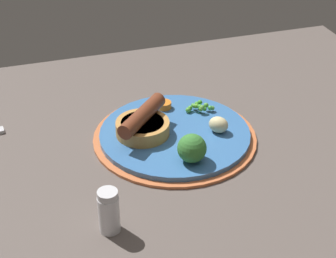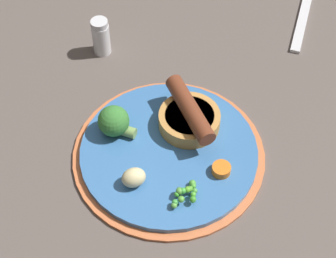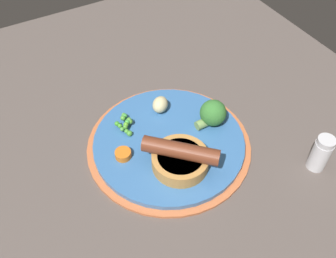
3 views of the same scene
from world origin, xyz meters
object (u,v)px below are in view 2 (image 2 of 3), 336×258
(dinner_plate, at_px, (169,153))
(broccoli_floret_near, at_px, (114,122))
(carrot_slice_2, at_px, (221,169))
(fork, at_px, (303,17))
(potato_chunk_0, at_px, (134,178))
(sausage_pudding, at_px, (188,119))
(pea_pile, at_px, (185,193))
(salt_shaker, at_px, (101,37))

(dinner_plate, height_order, broccoli_floret_near, broccoli_floret_near)
(carrot_slice_2, height_order, fork, carrot_slice_2)
(dinner_plate, bearing_deg, broccoli_floret_near, 89.50)
(potato_chunk_0, bearing_deg, sausage_pudding, -14.97)
(sausage_pudding, bearing_deg, dinner_plate, 122.43)
(pea_pile, height_order, salt_shaker, salt_shaker)
(sausage_pudding, distance_m, salt_shaker, 0.22)
(potato_chunk_0, distance_m, salt_shaker, 0.27)
(broccoli_floret_near, bearing_deg, carrot_slice_2, 175.40)
(broccoli_floret_near, relative_size, potato_chunk_0, 1.68)
(pea_pile, height_order, potato_chunk_0, potato_chunk_0)
(fork, bearing_deg, sausage_pudding, 157.74)
(dinner_plate, height_order, fork, dinner_plate)
(potato_chunk_0, xyz_separation_m, salt_shaker, (0.22, 0.16, 0.00))
(salt_shaker, bearing_deg, fork, -53.69)
(carrot_slice_2, distance_m, salt_shaker, 0.31)
(salt_shaker, bearing_deg, dinner_plate, -129.61)
(dinner_plate, relative_size, salt_shaker, 4.19)
(dinner_plate, bearing_deg, sausage_pudding, -11.50)
(pea_pile, relative_size, salt_shaker, 0.78)
(sausage_pudding, xyz_separation_m, pea_pile, (-0.11, -0.04, -0.01))
(broccoli_floret_near, height_order, salt_shaker, salt_shaker)
(broccoli_floret_near, bearing_deg, dinner_plate, 177.27)
(dinner_plate, relative_size, sausage_pudding, 2.68)
(pea_pile, distance_m, broccoli_floret_near, 0.15)
(sausage_pudding, xyz_separation_m, potato_chunk_0, (-0.12, 0.03, -0.01))
(carrot_slice_2, bearing_deg, potato_chunk_0, 121.77)
(pea_pile, xyz_separation_m, carrot_slice_2, (0.06, -0.03, -0.00))
(dinner_plate, relative_size, broccoli_floret_near, 4.93)
(potato_chunk_0, xyz_separation_m, carrot_slice_2, (0.06, -0.10, -0.01))
(potato_chunk_0, height_order, salt_shaker, salt_shaker)
(dinner_plate, xyz_separation_m, fork, (0.36, -0.10, -0.00))
(sausage_pudding, relative_size, broccoli_floret_near, 1.84)
(fork, relative_size, salt_shaker, 2.76)
(pea_pile, distance_m, salt_shaker, 0.32)
(sausage_pudding, relative_size, potato_chunk_0, 3.09)
(salt_shaker, bearing_deg, broccoli_floret_near, -146.64)
(pea_pile, xyz_separation_m, broccoli_floret_near, (0.06, 0.13, 0.01))
(dinner_plate, relative_size, pea_pile, 5.40)
(dinner_plate, distance_m, fork, 0.38)
(dinner_plate, xyz_separation_m, broccoli_floret_near, (0.00, 0.08, 0.03))
(pea_pile, relative_size, potato_chunk_0, 1.54)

